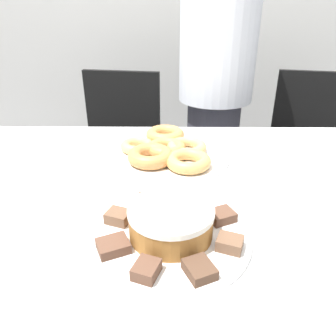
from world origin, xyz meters
TOP-DOWN VIEW (x-y plane):
  - table at (0.00, 0.00)m, footprint 1.45×0.92m
  - person_standing at (0.17, 0.81)m, footprint 0.34×0.34m
  - office_chair_left at (-0.32, 0.80)m, footprint 0.50×0.50m
  - office_chair_right at (0.67, 0.80)m, footprint 0.52×0.52m
  - plate_cake at (-0.04, -0.20)m, footprint 0.32×0.32m
  - plate_donuts at (-0.06, 0.19)m, footprint 0.39×0.39m
  - frosted_cake at (-0.04, -0.20)m, footprint 0.17×0.17m
  - lamington_0 at (0.07, -0.16)m, footprint 0.07×0.06m
  - lamington_1 at (0.00, -0.09)m, footprint 0.05×0.06m
  - lamington_2 at (-0.09, -0.10)m, footprint 0.05×0.06m
  - lamington_3 at (-0.15, -0.16)m, footprint 0.06×0.06m
  - lamington_4 at (-0.15, -0.25)m, footprint 0.07×0.07m
  - lamington_5 at (-0.08, -0.32)m, footprint 0.05×0.06m
  - lamington_6 at (0.01, -0.31)m, footprint 0.06×0.07m
  - lamington_7 at (0.07, -0.25)m, footprint 0.06×0.05m
  - donut_0 at (-0.06, 0.19)m, footprint 0.12×0.12m
  - donut_1 at (-0.10, 0.13)m, footprint 0.14×0.14m
  - donut_2 at (0.01, 0.10)m, footprint 0.13×0.13m
  - donut_3 at (0.01, 0.20)m, footprint 0.12×0.12m
  - donut_4 at (-0.06, 0.30)m, footprint 0.13×0.13m
  - donut_5 at (-0.15, 0.21)m, footprint 0.11×0.11m
  - napkin at (-0.48, 0.12)m, footprint 0.17×0.15m

SIDE VIEW (x-z plane):
  - office_chair_left at x=-0.32m, z-range -0.02..0.88m
  - office_chair_right at x=0.67m, z-range -0.02..0.88m
  - table at x=0.00m, z-range 0.29..1.07m
  - napkin at x=-0.48m, z-range 0.77..0.78m
  - plate_cake at x=-0.04m, z-range 0.77..0.78m
  - plate_donuts at x=-0.06m, z-range 0.77..0.78m
  - lamington_6 at x=0.01m, z-range 0.78..0.81m
  - lamington_4 at x=-0.15m, z-range 0.78..0.81m
  - lamington_1 at x=0.00m, z-range 0.78..0.81m
  - lamington_0 at x=0.07m, z-range 0.78..0.81m
  - lamington_5 at x=-0.08m, z-range 0.78..0.81m
  - lamington_7 at x=0.07m, z-range 0.78..0.81m
  - lamington_3 at x=-0.15m, z-range 0.78..0.81m
  - lamington_2 at x=-0.09m, z-range 0.78..0.81m
  - donut_5 at x=-0.15m, z-range 0.78..0.81m
  - donut_3 at x=0.01m, z-range 0.78..0.82m
  - donut_2 at x=0.01m, z-range 0.78..0.82m
  - donut_0 at x=-0.06m, z-range 0.78..0.82m
  - donut_4 at x=-0.06m, z-range 0.78..0.82m
  - donut_1 at x=-0.10m, z-range 0.78..0.82m
  - frosted_cake at x=-0.04m, z-range 0.79..0.85m
  - person_standing at x=0.17m, z-range 0.04..1.64m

